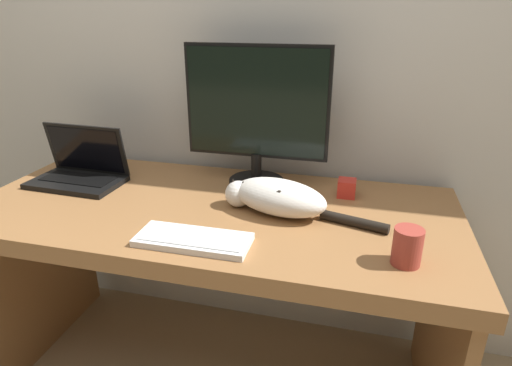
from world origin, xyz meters
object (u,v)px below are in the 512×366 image
at_px(monitor, 256,114).
at_px(cat, 277,196).
at_px(coffee_mug, 407,247).
at_px(external_keyboard, 193,240).
at_px(laptop, 80,171).

height_order(monitor, cat, monitor).
bearing_deg(coffee_mug, monitor, 139.48).
relative_size(external_keyboard, coffee_mug, 3.23).
xyz_separation_m(monitor, coffee_mug, (0.53, -0.45, -0.22)).
height_order(monitor, external_keyboard, monitor).
bearing_deg(external_keyboard, cat, 52.79).
bearing_deg(coffee_mug, cat, 150.82).
xyz_separation_m(monitor, cat, (0.13, -0.23, -0.22)).
height_order(laptop, external_keyboard, laptop).
distance_m(external_keyboard, coffee_mug, 0.59).
distance_m(monitor, laptop, 0.73).
relative_size(laptop, external_keyboard, 1.05).
bearing_deg(cat, external_keyboard, -111.93).
bearing_deg(monitor, cat, -60.46).
distance_m(external_keyboard, cat, 0.33).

